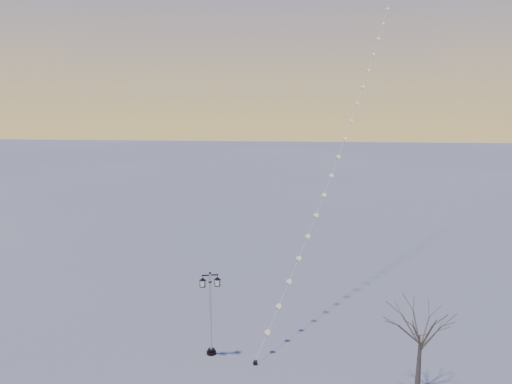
# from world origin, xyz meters

# --- Properties ---
(ground) EXTENTS (300.00, 300.00, 0.00)m
(ground) POSITION_xyz_m (0.00, 0.00, 0.00)
(ground) COLOR slate
(ground) RESTS_ON ground
(street_lamp) EXTENTS (1.15, 0.60, 4.61)m
(street_lamp) POSITION_xyz_m (-3.46, 0.65, 2.55)
(street_lamp) COLOR black
(street_lamp) RESTS_ON ground
(bare_tree) EXTENTS (2.48, 2.48, 4.11)m
(bare_tree) POSITION_xyz_m (6.89, -1.34, 2.85)
(bare_tree) COLOR brown
(bare_tree) RESTS_ON ground
(kite_train) EXTENTS (14.30, 34.88, 34.01)m
(kite_train) POSITION_xyz_m (5.85, 16.94, 16.92)
(kite_train) COLOR black
(kite_train) RESTS_ON ground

